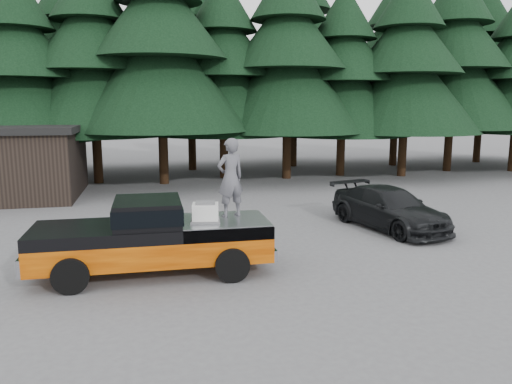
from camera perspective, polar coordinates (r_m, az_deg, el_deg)
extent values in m
plane|color=#4E4E50|center=(13.45, -4.16, -8.40)|extent=(120.00, 120.00, 0.00)
cube|color=black|center=(12.66, -12.27, -2.15)|extent=(1.66, 1.90, 0.59)
cube|color=silver|center=(12.55, -5.80, -2.42)|extent=(0.71, 0.62, 0.44)
imported|color=#4F4F56|center=(12.96, -2.94, 1.64)|extent=(0.88, 0.73, 2.06)
imported|color=black|center=(17.80, 14.98, -1.80)|extent=(3.10, 5.19, 1.41)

